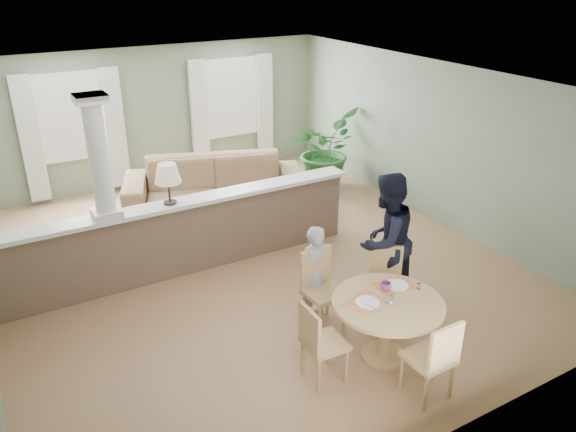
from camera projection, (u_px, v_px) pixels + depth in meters
ground at (248, 262)px, 8.47m from camera, size 8.00×8.00×0.00m
room_shell at (223, 136)px, 8.20m from camera, size 7.02×8.02×2.71m
pony_wall at (177, 229)px, 7.88m from camera, size 5.32×0.38×2.70m
sofa at (215, 185)px, 10.09m from camera, size 3.42×2.25×0.93m
houseplant at (323, 149)px, 11.02m from camera, size 1.84×1.81×1.54m
dining_table at (387, 313)px, 6.20m from camera, size 1.24×1.24×0.84m
chair_far_boy at (321, 285)px, 6.82m from camera, size 0.46×0.46×0.99m
chair_far_man at (386, 280)px, 6.98m from camera, size 0.59×0.59×0.94m
chair_near at (435, 357)px, 5.60m from camera, size 0.44×0.44×0.97m
chair_side at (319, 341)px, 5.87m from camera, size 0.44×0.44×0.93m
child_person at (313, 273)px, 6.91m from camera, size 0.51×0.37×1.27m
man_person at (385, 241)px, 7.13m from camera, size 1.01×0.87×1.80m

